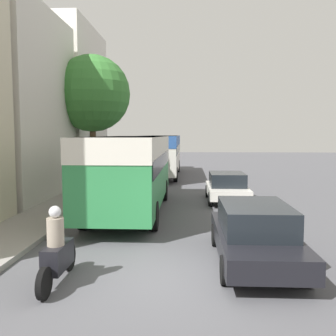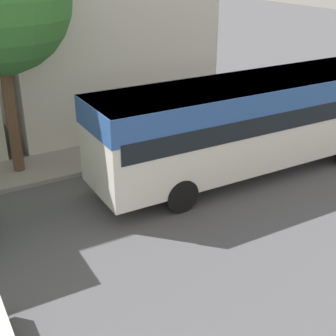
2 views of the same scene
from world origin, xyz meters
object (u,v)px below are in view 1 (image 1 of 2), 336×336
(motorcycle_behind_lead, at_px, (57,253))
(pedestrian_walking_away, at_px, (112,166))
(bus_following, at_px, (162,150))
(pedestrian_near_curb, at_px, (126,158))
(car_far_curb, at_px, (255,232))
(bus_lead, at_px, (131,164))
(car_crossing, at_px, (227,186))

(motorcycle_behind_lead, bearing_deg, pedestrian_walking_away, 97.81)
(bus_following, relative_size, motorcycle_behind_lead, 4.87)
(pedestrian_near_curb, relative_size, pedestrian_walking_away, 0.94)
(pedestrian_walking_away, bearing_deg, car_far_curb, -67.39)
(car_far_curb, xyz_separation_m, pedestrian_walking_away, (-7.03, 16.87, 0.23))
(motorcycle_behind_lead, xyz_separation_m, pedestrian_walking_away, (-2.53, 18.44, 0.33))
(pedestrian_near_curb, bearing_deg, bus_lead, -80.18)
(bus_following, xyz_separation_m, pedestrian_walking_away, (-3.38, -2.53, -1.02))
(bus_following, xyz_separation_m, pedestrian_near_curb, (-3.90, 6.96, -1.07))
(pedestrian_near_curb, bearing_deg, bus_following, -60.76)
(car_crossing, bearing_deg, pedestrian_walking_away, 131.47)
(pedestrian_near_curb, xyz_separation_m, pedestrian_walking_away, (0.52, -9.49, 0.05))
(motorcycle_behind_lead, bearing_deg, bus_following, 87.68)
(motorcycle_behind_lead, height_order, car_crossing, motorcycle_behind_lead)
(car_crossing, relative_size, pedestrian_near_curb, 2.46)
(bus_following, height_order, pedestrian_walking_away, bus_following)
(motorcycle_behind_lead, distance_m, car_far_curb, 4.77)
(motorcycle_behind_lead, distance_m, pedestrian_near_curb, 28.10)
(car_crossing, height_order, car_far_curb, car_far_curb)
(bus_lead, distance_m, car_far_curb, 7.27)
(bus_lead, height_order, car_far_curb, bus_lead)
(car_far_curb, height_order, pedestrian_walking_away, pedestrian_walking_away)
(car_crossing, distance_m, pedestrian_near_curb, 19.32)
(bus_lead, distance_m, pedestrian_near_curb, 20.76)
(bus_following, xyz_separation_m, car_crossing, (3.87, -10.73, -1.30))
(motorcycle_behind_lead, bearing_deg, car_far_curb, 19.27)
(pedestrian_near_curb, bearing_deg, car_crossing, -66.31)
(bus_lead, distance_m, motorcycle_behind_lead, 7.65)
(motorcycle_behind_lead, bearing_deg, bus_lead, 86.29)
(bus_lead, bearing_deg, bus_following, 88.46)
(bus_lead, xyz_separation_m, pedestrian_walking_away, (-3.02, 10.93, -1.02))
(bus_lead, relative_size, pedestrian_near_curb, 5.90)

